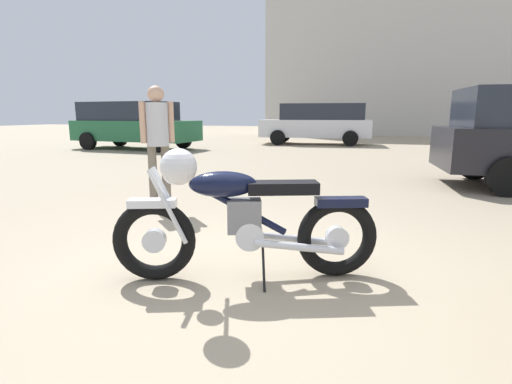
# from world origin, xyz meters

# --- Properties ---
(ground_plane) EXTENTS (80.00, 80.00, 0.00)m
(ground_plane) POSITION_xyz_m (0.00, 0.00, 0.00)
(ground_plane) COLOR gray
(vintage_motorcycle) EXTENTS (2.00, 0.95, 1.07)m
(vintage_motorcycle) POSITION_xyz_m (0.05, -0.04, 0.49)
(vintage_motorcycle) COLOR black
(vintage_motorcycle) RESTS_ON ground_plane
(bystander) EXTENTS (0.37, 0.32, 1.66)m
(bystander) POSITION_xyz_m (-1.79, 1.96, 1.02)
(bystander) COLOR #706656
(bystander) RESTS_ON ground_plane
(silver_sedan_mid) EXTENTS (4.82, 2.24, 1.74)m
(silver_sedan_mid) POSITION_xyz_m (-7.55, 10.19, 0.94)
(silver_sedan_mid) COLOR black
(silver_sedan_mid) RESTS_ON ground_plane
(dark_sedan_left) EXTENTS (4.82, 2.25, 1.74)m
(dark_sedan_left) POSITION_xyz_m (-1.19, 14.47, 0.94)
(dark_sedan_left) COLOR black
(dark_sedan_left) RESTS_ON ground_plane
(industrial_building) EXTENTS (21.13, 13.06, 23.50)m
(industrial_building) POSITION_xyz_m (4.86, 28.14, 5.77)
(industrial_building) COLOR beige
(industrial_building) RESTS_ON ground_plane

